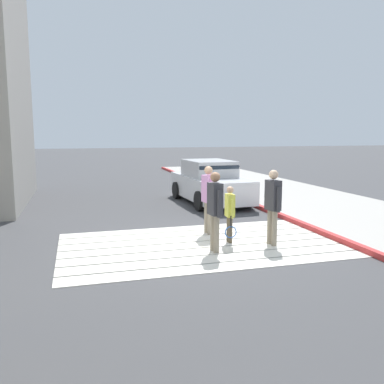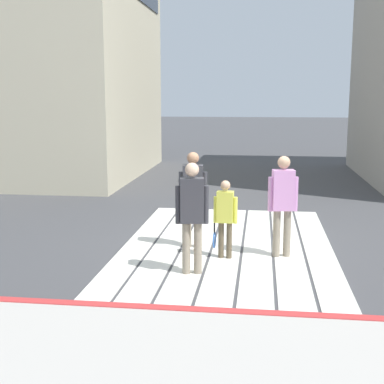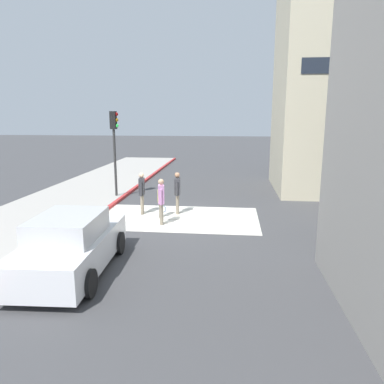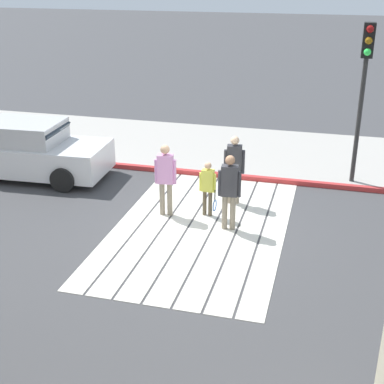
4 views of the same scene
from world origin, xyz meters
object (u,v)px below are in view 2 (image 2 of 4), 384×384
Objects in this scene: pedestrian_adult_side at (193,193)px; pedestrian_child_with_racket at (225,215)px; pedestrian_adult_trailing at (283,199)px; pedestrian_adult_lead at (192,210)px.

pedestrian_adult_side reaches higher than pedestrian_child_with_racket.
pedestrian_adult_side reaches higher than pedestrian_adult_trailing.
pedestrian_adult_side is at bearing 46.70° from pedestrian_child_with_racket.
pedestrian_adult_trailing is 1.00× the size of pedestrian_adult_side.
pedestrian_adult_trailing is 1.02m from pedestrian_child_with_racket.
pedestrian_adult_lead is 1.79m from pedestrian_adult_trailing.
pedestrian_adult_trailing is 1.63m from pedestrian_adult_side.
pedestrian_adult_lead is at bearing 127.72° from pedestrian_adult_trailing.
pedestrian_adult_side is at bearing 6.71° from pedestrian_adult_lead.
pedestrian_adult_trailing is at bearing -103.06° from pedestrian_adult_side.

